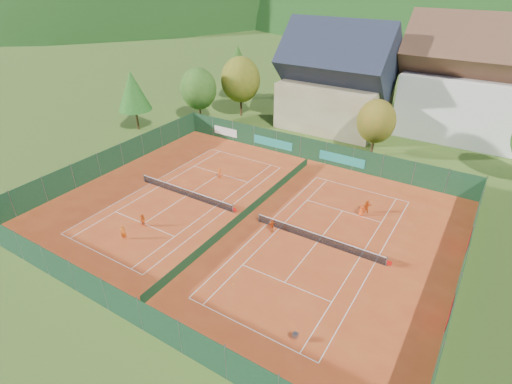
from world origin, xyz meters
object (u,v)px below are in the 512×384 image
Objects in this scene: player_left_far at (220,173)px; player_right_far_a at (361,211)px; player_left_near at (123,233)px; player_right_near at (272,226)px; hotel_block_a at (479,87)px; player_left_mid at (143,221)px; chalet at (336,84)px; ball_hopper at (295,335)px; player_right_far_b at (366,206)px.

player_left_far reaches higher than player_right_far_a.
player_left_near is 13.98m from player_right_near.
player_left_mid is at bearing -118.94° from hotel_block_a.
chalet is at bearing 49.69° from player_left_near.
chalet is 20.25× the size of ball_hopper.
player_left_mid is (-19.00, 4.34, 0.14)m from ball_hopper.
hotel_block_a reaches higher than player_left_near.
player_right_far_a reaches higher than ball_hopper.
player_left_mid is 12.67m from player_right_near.
player_left_far is at bearing -37.80° from player_right_far_b.
player_left_near reaches higher than player_left_mid.
hotel_block_a is at bearing 17.53° from chalet.
hotel_block_a reaches higher than ball_hopper.
player_left_near is at bearing -117.60° from hotel_block_a.
ball_hopper is at bearing -95.63° from hotel_block_a.
player_left_near is 1.13× the size of player_left_far.
player_right_near is at bearing 136.75° from player_left_far.
hotel_block_a is 39.41m from player_right_near.
chalet is 43.96m from ball_hopper.
player_right_near is 10.51m from player_right_far_b.
chalet is at bearing 50.15° from player_right_near.
chalet is 37.52m from player_left_mid.
player_left_near reaches higher than ball_hopper.
hotel_block_a is 47.82m from ball_hopper.
player_left_near is 23.56m from player_right_far_a.
player_right_far_a is (12.90, -23.46, -6.03)m from chalet.
ball_hopper is at bearing -70.74° from chalet.
hotel_block_a is 14.41× the size of player_left_near.
player_left_mid is (-23.64, -42.76, -6.68)m from hotel_block_a.
player_left_far is (-4.33, -24.53, -5.96)m from chalet.
player_left_far is at bearing -17.71° from player_right_far_a.
hotel_block_a reaches higher than chalet.
chalet is 11.58× the size of player_left_mid.
player_left_near is at bearing 20.65° from player_right_far_a.
player_left_mid is at bearing 15.89° from player_right_far_a.
chalet reaches higher than player_left_mid.
player_left_far is 0.90× the size of player_right_far_b.
ball_hopper is 19.49m from player_left_mid.
player_right_near is (10.85, -6.24, 0.04)m from player_left_far.
player_right_near reaches higher than player_left_mid.
player_left_mid is at bearing -5.57° from player_right_far_b.
player_right_near is 9.71m from player_right_far_a.
player_left_far is 12.51m from player_right_near.
player_left_near is at bearing -96.74° from chalet.
player_right_near is at bearing 27.60° from player_right_far_a.
hotel_block_a is at bearing 84.37° from ball_hopper.
ball_hopper is at bearing 73.44° from player_right_far_a.
ball_hopper is 0.53× the size of player_left_near.
player_right_far_b reaches higher than player_left_mid.
player_right_far_b is (6.62, 8.16, 0.03)m from player_right_near.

